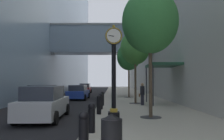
# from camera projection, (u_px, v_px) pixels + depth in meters

# --- Properties ---
(ground_plane) EXTENTS (110.00, 110.00, 0.00)m
(ground_plane) POSITION_uv_depth(u_px,v_px,m) (105.00, 96.00, 30.39)
(ground_plane) COLOR black
(ground_plane) RESTS_ON ground
(sidewalk_right) EXTENTS (6.54, 80.00, 0.14)m
(sidewalk_right) POSITION_uv_depth(u_px,v_px,m) (127.00, 94.00, 33.37)
(sidewalk_right) COLOR #ADA593
(sidewalk_right) RESTS_ON ground
(building_block_left) EXTENTS (22.84, 80.00, 29.01)m
(building_block_left) POSITION_uv_depth(u_px,v_px,m) (33.00, 2.00, 34.17)
(building_block_left) COLOR #758EA8
(building_block_left) RESTS_ON ground
(building_block_right) EXTENTS (9.00, 80.00, 28.55)m
(building_block_right) POSITION_uv_depth(u_px,v_px,m) (177.00, 3.00, 34.08)
(building_block_right) COLOR #B7B2A8
(building_block_right) RESTS_ON ground
(street_clock) EXTENTS (0.84, 0.55, 4.66)m
(street_clock) POSITION_uv_depth(u_px,v_px,m) (115.00, 67.00, 10.78)
(street_clock) COLOR black
(street_clock) RESTS_ON sidewalk_right
(bollard_nearest) EXTENTS (0.27, 0.27, 1.07)m
(bollard_nearest) POSITION_uv_depth(u_px,v_px,m) (85.00, 131.00, 5.68)
(bollard_nearest) COLOR black
(bollard_nearest) RESTS_ON sidewalk_right
(bollard_second) EXTENTS (0.27, 0.27, 1.07)m
(bollard_second) POSITION_uv_depth(u_px,v_px,m) (93.00, 117.00, 7.89)
(bollard_second) COLOR black
(bollard_second) RESTS_ON sidewalk_right
(bollard_fourth) EXTENTS (0.27, 0.27, 1.07)m
(bollard_fourth) POSITION_uv_depth(u_px,v_px,m) (100.00, 104.00, 12.32)
(bollard_fourth) COLOR black
(bollard_fourth) RESTS_ON sidewalk_right
(bollard_fifth) EXTENTS (0.27, 0.27, 1.07)m
(bollard_fifth) POSITION_uv_depth(u_px,v_px,m) (102.00, 101.00, 14.53)
(bollard_fifth) COLOR black
(bollard_fifth) RESTS_ON sidewalk_right
(bollard_sixth) EXTENTS (0.27, 0.27, 1.07)m
(bollard_sixth) POSITION_uv_depth(u_px,v_px,m) (103.00, 98.00, 16.75)
(bollard_sixth) COLOR black
(bollard_sixth) RESTS_ON sidewalk_right
(street_tree_near) EXTENTS (2.93, 2.93, 6.67)m
(street_tree_near) POSITION_uv_depth(u_px,v_px,m) (151.00, 22.00, 11.44)
(street_tree_near) COLOR #333335
(street_tree_near) RESTS_ON sidewalk_right
(street_tree_mid_near) EXTENTS (2.54, 2.54, 6.20)m
(street_tree_mid_near) POSITION_uv_depth(u_px,v_px,m) (136.00, 48.00, 18.66)
(street_tree_mid_near) COLOR #333335
(street_tree_mid_near) RESTS_ON sidewalk_right
(street_tree_mid_far) EXTENTS (2.81, 2.81, 6.40)m
(street_tree_mid_far) POSITION_uv_depth(u_px,v_px,m) (130.00, 57.00, 25.91)
(street_tree_mid_far) COLOR #333335
(street_tree_mid_far) RESTS_ON sidewalk_right
(trash_bin) EXTENTS (0.53, 0.53, 1.05)m
(trash_bin) POSITION_uv_depth(u_px,v_px,m) (113.00, 135.00, 5.33)
(trash_bin) COLOR black
(trash_bin) RESTS_ON sidewalk_right
(pedestrian_walking) EXTENTS (0.49, 0.39, 1.73)m
(pedestrian_walking) POSITION_uv_depth(u_px,v_px,m) (143.00, 93.00, 16.98)
(pedestrian_walking) COLOR #23232D
(pedestrian_walking) RESTS_ON sidewalk_right
(storefront_awning) EXTENTS (2.40, 3.60, 3.30)m
(storefront_awning) POSITION_uv_depth(u_px,v_px,m) (163.00, 66.00, 18.18)
(storefront_awning) COLOR #235138
(storefront_awning) RESTS_ON sidewalk_right
(car_grey_near) EXTENTS (2.11, 4.54, 1.69)m
(car_grey_near) POSITION_uv_depth(u_px,v_px,m) (45.00, 96.00, 18.04)
(car_grey_near) COLOR slate
(car_grey_near) RESTS_ON ground
(car_blue_mid) EXTENTS (2.18, 4.71, 1.60)m
(car_blue_mid) POSITION_uv_depth(u_px,v_px,m) (80.00, 92.00, 24.27)
(car_blue_mid) COLOR navy
(car_blue_mid) RESTS_ON ground
(car_red_far) EXTENTS (1.96, 4.41, 1.66)m
(car_red_far) POSITION_uv_depth(u_px,v_px,m) (86.00, 89.00, 36.54)
(car_red_far) COLOR #AD191E
(car_red_far) RESTS_ON ground
(car_silver_trailing) EXTENTS (2.17, 4.71, 1.74)m
(car_silver_trailing) POSITION_uv_depth(u_px,v_px,m) (46.00, 103.00, 11.43)
(car_silver_trailing) COLOR #B7BABF
(car_silver_trailing) RESTS_ON ground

